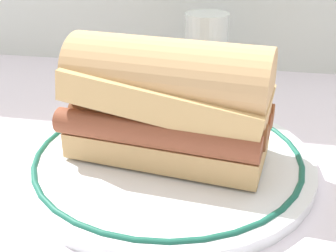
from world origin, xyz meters
The scene contains 4 objects.
ground_plane centered at (0.00, 0.00, 0.00)m, with size 1.50×1.50×0.00m, color silver.
plate centered at (0.01, 0.03, 0.01)m, with size 0.30×0.30×0.01m.
sausage_sandwich centered at (0.01, 0.03, 0.07)m, with size 0.21×0.13×0.12m.
drinking_glass centered at (0.02, 0.27, 0.05)m, with size 0.06×0.06×0.11m.
Camera 1 is at (0.08, -0.36, 0.24)m, focal length 46.39 mm.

